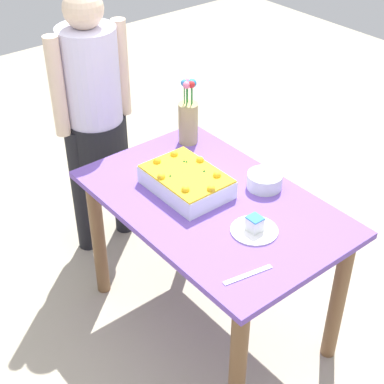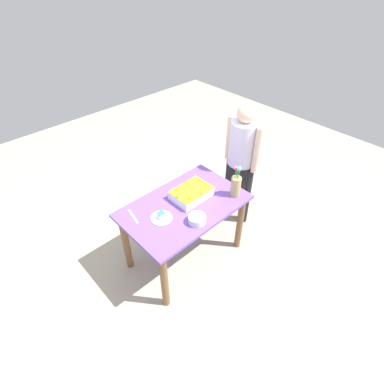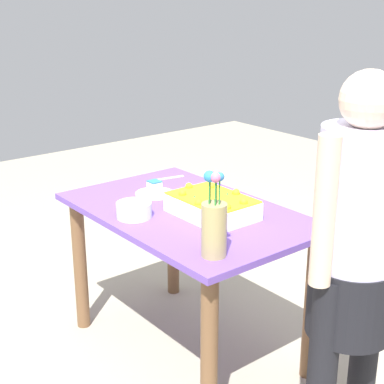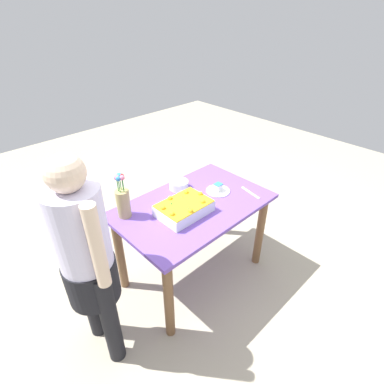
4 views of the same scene
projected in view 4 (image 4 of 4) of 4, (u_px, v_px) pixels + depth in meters
ground_plane at (193, 272)px, 2.72m from camera, size 8.00×8.00×0.00m
dining_table at (193, 219)px, 2.40m from camera, size 1.20×0.76×0.76m
sheet_cake at (184, 208)px, 2.19m from camera, size 0.38×0.27×0.11m
serving_plate_with_slice at (218, 189)px, 2.47m from camera, size 0.20×0.20×0.07m
cake_knife at (250, 193)px, 2.45m from camera, size 0.06×0.21×0.00m
flower_vase at (123, 201)px, 2.12m from camera, size 0.10×0.10×0.34m
fruit_bowl at (179, 185)px, 2.50m from camera, size 0.16×0.16×0.07m
person_standing at (86, 255)px, 1.71m from camera, size 0.31×0.45×1.49m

